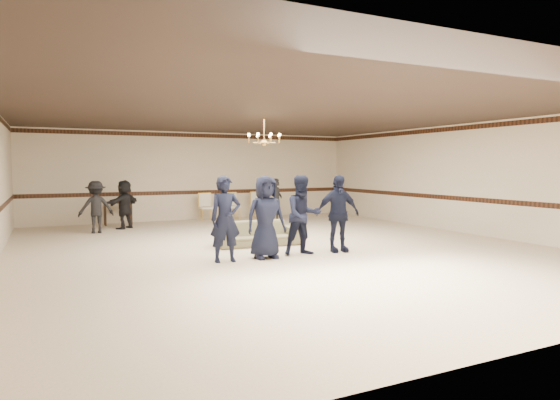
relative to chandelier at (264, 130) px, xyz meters
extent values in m
cube|color=beige|center=(0.00, -1.00, -2.88)|extent=(12.00, 14.00, 0.01)
cube|color=black|center=(0.00, -1.00, 0.33)|extent=(12.00, 14.00, 0.01)
cube|color=beige|center=(0.00, 6.00, -1.27)|extent=(12.00, 0.01, 3.20)
cube|color=beige|center=(6.00, -1.00, -1.27)|extent=(0.01, 14.00, 3.20)
cube|color=#381C11|center=(0.00, 5.99, -1.88)|extent=(12.00, 0.02, 0.14)
cube|color=#381C11|center=(0.00, 5.99, 0.21)|extent=(12.00, 0.02, 0.14)
imported|color=black|center=(-1.78, -2.04, -1.99)|extent=(0.66, 0.45, 1.76)
imported|color=black|center=(-0.88, -2.04, -1.99)|extent=(0.88, 0.59, 1.76)
imported|color=black|center=(0.02, -2.04, -1.99)|extent=(0.90, 0.72, 1.76)
imported|color=black|center=(0.92, -2.04, -1.99)|extent=(1.09, 0.59, 1.76)
imported|color=#7E7354|center=(-0.36, -0.42, -2.58)|extent=(2.10, 0.95, 0.60)
imported|color=black|center=(-3.75, 3.67, -2.11)|extent=(1.00, 0.59, 1.53)
imported|color=black|center=(-2.85, 4.37, -2.11)|extent=(1.36, 1.28, 1.53)
imported|color=black|center=(2.25, 3.97, -2.11)|extent=(0.65, 0.65, 1.53)
cube|color=black|center=(-2.91, 5.47, -2.49)|extent=(0.94, 0.43, 0.78)
camera|label=1|loc=(-5.05, -11.35, -0.92)|focal=31.04mm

